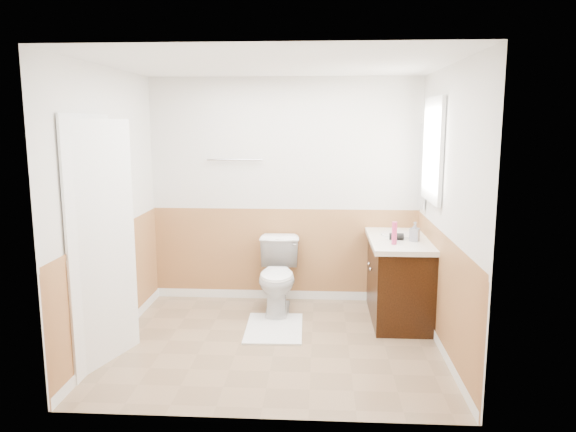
# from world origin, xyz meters

# --- Properties ---
(floor) EXTENTS (3.00, 3.00, 0.00)m
(floor) POSITION_xyz_m (0.00, 0.00, 0.00)
(floor) COLOR #8C7051
(floor) RESTS_ON ground
(ceiling) EXTENTS (3.00, 3.00, 0.00)m
(ceiling) POSITION_xyz_m (0.00, 0.00, 2.50)
(ceiling) COLOR white
(ceiling) RESTS_ON floor
(wall_back) EXTENTS (3.00, 0.00, 3.00)m
(wall_back) POSITION_xyz_m (0.00, 1.30, 1.25)
(wall_back) COLOR silver
(wall_back) RESTS_ON floor
(wall_front) EXTENTS (3.00, 0.00, 3.00)m
(wall_front) POSITION_xyz_m (0.00, -1.30, 1.25)
(wall_front) COLOR silver
(wall_front) RESTS_ON floor
(wall_left) EXTENTS (0.00, 3.00, 3.00)m
(wall_left) POSITION_xyz_m (-1.50, 0.00, 1.25)
(wall_left) COLOR silver
(wall_left) RESTS_ON floor
(wall_right) EXTENTS (0.00, 3.00, 3.00)m
(wall_right) POSITION_xyz_m (1.50, 0.00, 1.25)
(wall_right) COLOR silver
(wall_right) RESTS_ON floor
(wainscot_back) EXTENTS (3.00, 0.00, 3.00)m
(wainscot_back) POSITION_xyz_m (0.00, 1.29, 0.50)
(wainscot_back) COLOR #B07D46
(wainscot_back) RESTS_ON floor
(wainscot_front) EXTENTS (3.00, 0.00, 3.00)m
(wainscot_front) POSITION_xyz_m (0.00, -1.29, 0.50)
(wainscot_front) COLOR #B07D46
(wainscot_front) RESTS_ON floor
(wainscot_left) EXTENTS (0.00, 2.60, 2.60)m
(wainscot_left) POSITION_xyz_m (-1.49, 0.00, 0.50)
(wainscot_left) COLOR #B07D46
(wainscot_left) RESTS_ON floor
(wainscot_right) EXTENTS (0.00, 2.60, 2.60)m
(wainscot_right) POSITION_xyz_m (1.49, 0.00, 0.50)
(wainscot_right) COLOR #B07D46
(wainscot_right) RESTS_ON floor
(toilet) EXTENTS (0.45, 0.77, 0.78)m
(toilet) POSITION_xyz_m (-0.04, 0.85, 0.39)
(toilet) COLOR white
(toilet) RESTS_ON floor
(bath_mat) EXTENTS (0.57, 0.81, 0.02)m
(bath_mat) POSITION_xyz_m (-0.04, 0.34, 0.01)
(bath_mat) COLOR white
(bath_mat) RESTS_ON floor
(vanity_cabinet) EXTENTS (0.55, 1.10, 0.80)m
(vanity_cabinet) POSITION_xyz_m (1.21, 0.72, 0.40)
(vanity_cabinet) COLOR black
(vanity_cabinet) RESTS_ON floor
(vanity_knob_left) EXTENTS (0.03, 0.03, 0.03)m
(vanity_knob_left) POSITION_xyz_m (0.91, 0.62, 0.55)
(vanity_knob_left) COLOR silver
(vanity_knob_left) RESTS_ON vanity_cabinet
(vanity_knob_right) EXTENTS (0.03, 0.03, 0.03)m
(vanity_knob_right) POSITION_xyz_m (0.91, 0.82, 0.55)
(vanity_knob_right) COLOR silver
(vanity_knob_right) RESTS_ON vanity_cabinet
(countertop) EXTENTS (0.60, 1.15, 0.05)m
(countertop) POSITION_xyz_m (1.20, 0.72, 0.83)
(countertop) COLOR white
(countertop) RESTS_ON vanity_cabinet
(sink_basin) EXTENTS (0.36, 0.36, 0.02)m
(sink_basin) POSITION_xyz_m (1.21, 0.87, 0.86)
(sink_basin) COLOR white
(sink_basin) RESTS_ON countertop
(faucet) EXTENTS (0.02, 0.02, 0.14)m
(faucet) POSITION_xyz_m (1.39, 0.87, 0.92)
(faucet) COLOR silver
(faucet) RESTS_ON countertop
(lotion_bottle) EXTENTS (0.05, 0.05, 0.22)m
(lotion_bottle) POSITION_xyz_m (1.11, 0.44, 0.96)
(lotion_bottle) COLOR #CB3468
(lotion_bottle) RESTS_ON countertop
(soap_dispenser) EXTENTS (0.11, 0.12, 0.19)m
(soap_dispenser) POSITION_xyz_m (1.33, 0.60, 0.95)
(soap_dispenser) COLOR gray
(soap_dispenser) RESTS_ON countertop
(hair_dryer_body) EXTENTS (0.14, 0.07, 0.07)m
(hair_dryer_body) POSITION_xyz_m (1.16, 0.64, 0.89)
(hair_dryer_body) COLOR black
(hair_dryer_body) RESTS_ON countertop
(hair_dryer_handle) EXTENTS (0.03, 0.03, 0.07)m
(hair_dryer_handle) POSITION_xyz_m (1.13, 0.63, 0.86)
(hair_dryer_handle) COLOR black
(hair_dryer_handle) RESTS_ON countertop
(mirror_panel) EXTENTS (0.02, 0.35, 0.90)m
(mirror_panel) POSITION_xyz_m (1.48, 1.10, 1.55)
(mirror_panel) COLOR silver
(mirror_panel) RESTS_ON wall_right
(window_frame) EXTENTS (0.04, 0.80, 1.00)m
(window_frame) POSITION_xyz_m (1.47, 0.59, 1.75)
(window_frame) COLOR white
(window_frame) RESTS_ON wall_right
(window_glass) EXTENTS (0.01, 0.70, 0.90)m
(window_glass) POSITION_xyz_m (1.49, 0.59, 1.75)
(window_glass) COLOR white
(window_glass) RESTS_ON wall_right
(door) EXTENTS (0.29, 0.78, 2.04)m
(door) POSITION_xyz_m (-1.40, -0.45, 1.02)
(door) COLOR white
(door) RESTS_ON wall_left
(door_frame) EXTENTS (0.02, 0.92, 2.10)m
(door_frame) POSITION_xyz_m (-1.48, -0.45, 1.03)
(door_frame) COLOR white
(door_frame) RESTS_ON wall_left
(door_knob) EXTENTS (0.06, 0.06, 0.06)m
(door_knob) POSITION_xyz_m (-1.34, -0.12, 0.95)
(door_knob) COLOR silver
(door_knob) RESTS_ON door
(towel_bar) EXTENTS (0.62, 0.02, 0.02)m
(towel_bar) POSITION_xyz_m (-0.55, 1.25, 1.60)
(towel_bar) COLOR silver
(towel_bar) RESTS_ON wall_back
(tp_holder_bar) EXTENTS (0.14, 0.02, 0.02)m
(tp_holder_bar) POSITION_xyz_m (-0.10, 1.23, 0.70)
(tp_holder_bar) COLOR silver
(tp_holder_bar) RESTS_ON wall_back
(tp_roll) EXTENTS (0.10, 0.11, 0.11)m
(tp_roll) POSITION_xyz_m (-0.10, 1.23, 0.70)
(tp_roll) COLOR white
(tp_roll) RESTS_ON tp_holder_bar
(tp_sheet) EXTENTS (0.10, 0.01, 0.16)m
(tp_sheet) POSITION_xyz_m (-0.10, 1.23, 0.59)
(tp_sheet) COLOR white
(tp_sheet) RESTS_ON tp_roll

